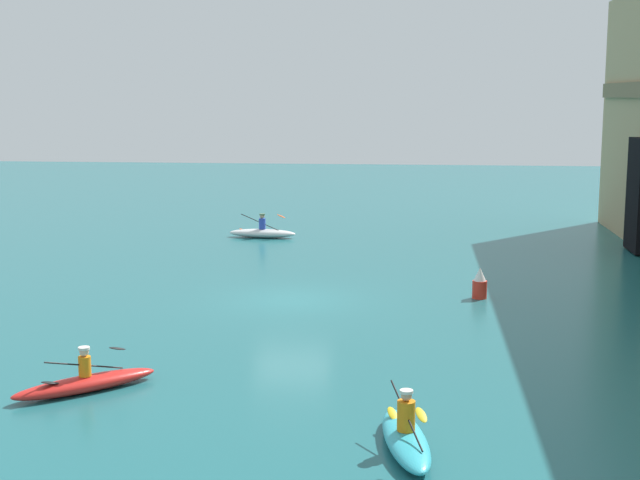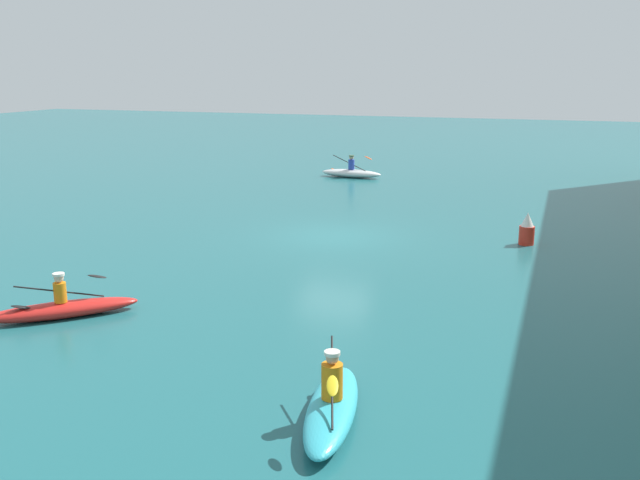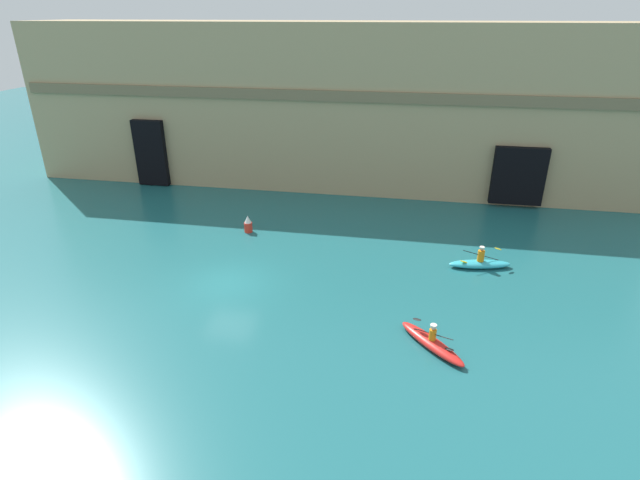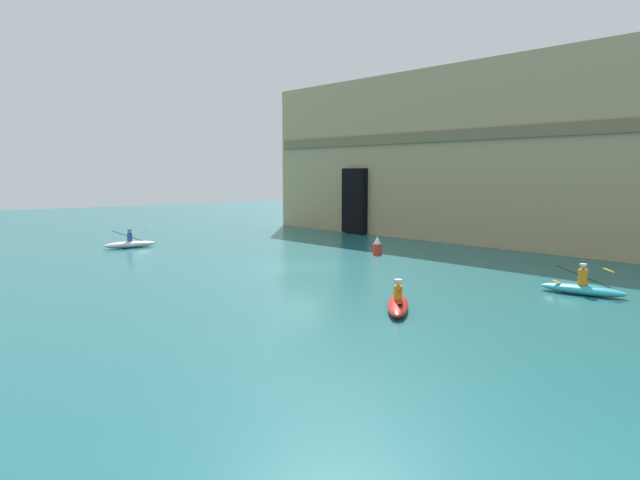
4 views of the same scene
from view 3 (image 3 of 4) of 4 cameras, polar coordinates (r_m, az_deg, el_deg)
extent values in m
plane|color=#1E6066|center=(25.05, -10.44, -4.88)|extent=(120.00, 120.00, 0.00)
cube|color=tan|center=(38.35, 1.32, 15.07)|extent=(45.38, 6.54, 11.57)
cube|color=#79674A|center=(34.93, 0.43, 16.15)|extent=(44.48, 0.24, 0.71)
cube|color=black|center=(40.13, -18.71, 9.43)|extent=(2.37, 0.70, 4.89)
cube|color=black|center=(36.09, 21.71, 6.84)|extent=(3.41, 0.70, 3.88)
ellipsoid|color=red|center=(20.71, 12.64, -11.43)|extent=(2.83, 2.99, 0.37)
cylinder|color=orange|center=(20.48, 12.75, -10.48)|extent=(0.29, 0.29, 0.47)
sphere|color=beige|center=(20.28, 12.84, -9.70)|extent=(0.21, 0.21, 0.21)
cylinder|color=silver|center=(20.24, 12.86, -9.49)|extent=(0.27, 0.27, 0.06)
cylinder|color=black|center=(20.46, 12.75, -10.43)|extent=(1.47, 1.32, 0.57)
ellipsoid|color=black|center=(20.19, 14.55, -11.99)|extent=(0.45, 0.43, 0.16)
ellipsoid|color=black|center=(20.77, 11.02, -8.90)|extent=(0.45, 0.43, 0.16)
ellipsoid|color=#33B2C6|center=(27.32, 17.78, -2.64)|extent=(3.29, 1.35, 0.38)
cylinder|color=orange|center=(27.11, 17.91, -1.73)|extent=(0.35, 0.35, 0.59)
sphere|color=tan|center=(26.95, 18.02, -0.96)|extent=(0.21, 0.21, 0.21)
cylinder|color=silver|center=(26.91, 18.05, -0.80)|extent=(0.26, 0.26, 0.06)
cylinder|color=black|center=(27.10, 17.92, -1.67)|extent=(1.92, 0.67, 0.73)
ellipsoid|color=yellow|center=(27.36, 19.69, -0.96)|extent=(0.47, 0.31, 0.19)
ellipsoid|color=yellow|center=(26.87, 16.12, -2.39)|extent=(0.47, 0.31, 0.19)
cylinder|color=red|center=(30.47, -8.20, 1.46)|extent=(0.49, 0.49, 0.60)
cone|color=white|center=(30.27, -8.26, 2.37)|extent=(0.42, 0.42, 0.45)
camera|label=1|loc=(32.26, 49.78, 6.27)|focal=50.00mm
camera|label=2|loc=(31.62, 37.01, 7.73)|focal=40.00mm
camera|label=4|loc=(17.47, 82.56, -25.00)|focal=35.00mm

